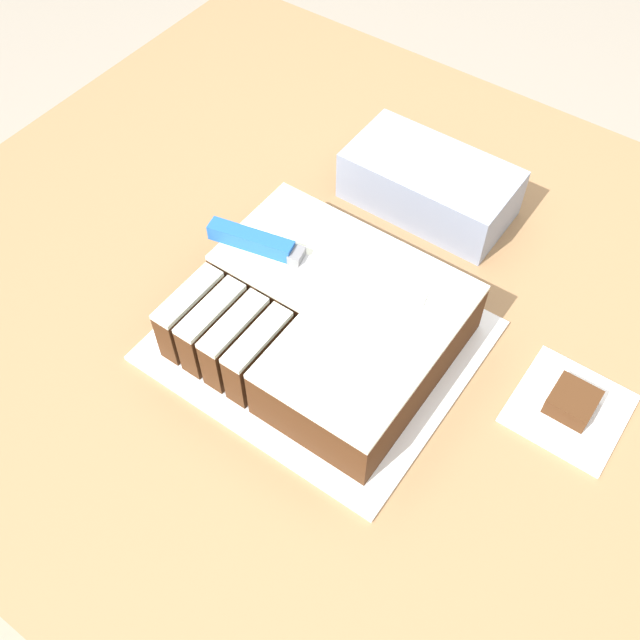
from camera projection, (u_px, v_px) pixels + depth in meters
ground_plane at (355, 561)px, 1.76m from camera, size 8.00×8.00×0.00m
countertop at (365, 474)px, 1.38m from camera, size 1.40×1.10×0.95m
cake_board at (320, 341)px, 0.98m from camera, size 0.38×0.34×0.01m
cake at (325, 320)px, 0.94m from camera, size 0.32×0.28×0.08m
knife at (272, 247)px, 0.95m from camera, size 0.29×0.09×0.02m
paper_napkin at (569, 408)px, 0.92m from camera, size 0.13×0.13×0.01m
brownie at (573, 402)px, 0.90m from camera, size 0.05×0.05×0.03m
storage_box at (430, 185)px, 1.10m from camera, size 0.25×0.13×0.08m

